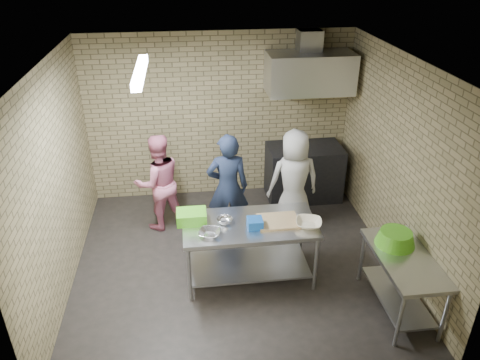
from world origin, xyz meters
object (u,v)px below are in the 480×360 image
(man_navy, at_px, (228,188))
(woman_white, at_px, (294,181))
(woman_pink, at_px, (159,182))
(bottle_red, at_px, (310,74))
(stove, at_px, (304,172))
(blue_tub, at_px, (255,223))
(green_basin, at_px, (395,238))
(green_crate, at_px, (192,217))
(bottle_green, at_px, (334,74))
(prep_table, at_px, (249,250))
(side_counter, at_px, (400,283))

(man_navy, relative_size, woman_white, 1.04)
(man_navy, bearing_deg, woman_pink, -22.44)
(bottle_red, bearing_deg, stove, -101.77)
(blue_tub, relative_size, green_basin, 0.39)
(green_crate, xyz_separation_m, green_basin, (2.33, -0.66, -0.05))
(bottle_green, xyz_separation_m, man_navy, (-1.82, -1.26, -1.21))
(prep_table, height_order, bottle_red, bottle_red)
(prep_table, bearing_deg, blue_tub, -63.43)
(prep_table, bearing_deg, green_basin, -18.50)
(woman_pink, height_order, woman_white, woman_white)
(stove, xyz_separation_m, bottle_green, (0.45, 0.24, 1.57))
(side_counter, relative_size, green_basin, 2.61)
(green_crate, distance_m, man_navy, 0.98)
(green_crate, bearing_deg, bottle_green, 41.50)
(side_counter, relative_size, bottle_red, 6.67)
(green_crate, bearing_deg, blue_tub, -16.35)
(stove, bearing_deg, green_basin, -80.24)
(green_basin, relative_size, bottle_green, 3.07)
(blue_tub, relative_size, woman_pink, 0.12)
(stove, distance_m, man_navy, 1.74)
(green_crate, distance_m, woman_pink, 1.31)
(bottle_green, distance_m, man_navy, 2.52)
(woman_white, bearing_deg, stove, -117.82)
(side_counter, height_order, green_basin, green_basin)
(woman_pink, bearing_deg, bottle_red, 179.80)
(green_basin, bearing_deg, bottle_green, 89.58)
(bottle_red, relative_size, woman_white, 0.12)
(green_basin, distance_m, bottle_green, 2.98)
(blue_tub, bearing_deg, green_basin, -15.73)
(green_basin, distance_m, bottle_red, 3.01)
(stove, bearing_deg, prep_table, -121.45)
(bottle_green, distance_m, woman_pink, 3.18)
(bottle_red, xyz_separation_m, woman_white, (-0.44, -1.10, -1.26))
(blue_tub, bearing_deg, stove, 60.86)
(bottle_green, height_order, man_navy, bottle_green)
(bottle_red, distance_m, woman_white, 1.73)
(side_counter, height_order, woman_pink, woman_pink)
(bottle_red, xyz_separation_m, bottle_green, (0.40, 0.00, -0.01))
(woman_pink, bearing_deg, stove, 174.84)
(blue_tub, height_order, bottle_red, bottle_red)
(side_counter, relative_size, green_crate, 3.31)
(green_basin, xyz_separation_m, bottle_green, (0.02, 2.74, 1.18))
(bottle_green, relative_size, man_navy, 0.09)
(bottle_green, relative_size, woman_pink, 0.10)
(green_crate, xyz_separation_m, woman_pink, (-0.45, 1.23, -0.15))
(bottle_green, bearing_deg, green_crate, -138.50)
(stove, xyz_separation_m, woman_pink, (-2.34, -0.61, 0.29))
(blue_tub, bearing_deg, man_navy, 102.01)
(woman_pink, bearing_deg, woman_white, 152.85)
(prep_table, xyz_separation_m, green_basin, (1.63, -0.54, 0.43))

